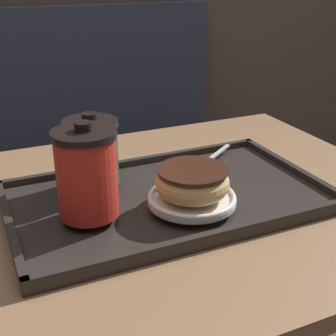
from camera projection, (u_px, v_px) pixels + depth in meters
booth_bench at (74, 205)px, 1.72m from camera, size 1.19×0.44×1.00m
cafe_table at (161, 281)px, 0.88m from camera, size 0.92×0.70×0.76m
serving_tray at (168, 198)px, 0.80m from camera, size 0.53×0.31×0.02m
coffee_cup_front at (87, 173)px, 0.69m from camera, size 0.10×0.10×0.15m
coffee_cup_rear at (92, 152)px, 0.79m from camera, size 0.09×0.09×0.13m
plate_with_chocolate_donut at (192, 198)px, 0.75m from camera, size 0.14×0.14×0.01m
donut_chocolate_glazed at (192, 182)px, 0.74m from camera, size 0.12×0.12×0.04m
spoon at (202, 164)px, 0.88m from camera, size 0.15×0.11×0.01m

